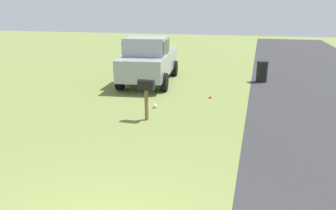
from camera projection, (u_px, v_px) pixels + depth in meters
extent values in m
cube|color=brown|center=(147.00, 105.00, 9.86)|extent=(0.09, 0.09, 0.94)
cube|color=black|center=(146.00, 86.00, 9.70)|extent=(0.21, 0.50, 0.22)
cylinder|color=black|center=(146.00, 83.00, 9.66)|extent=(0.21, 0.50, 0.20)
cube|color=red|center=(147.00, 83.00, 9.78)|extent=(0.02, 0.04, 0.18)
cube|color=#93999E|center=(150.00, 63.00, 14.90)|extent=(5.15, 2.46, 0.90)
cube|color=#93999E|center=(147.00, 46.00, 14.10)|extent=(1.88, 1.91, 0.76)
cube|color=black|center=(147.00, 46.00, 14.10)|extent=(1.84, 1.94, 0.53)
cube|color=#93999E|center=(172.00, 49.00, 15.67)|extent=(2.57, 0.39, 0.12)
cube|color=#93999E|center=(137.00, 49.00, 15.92)|extent=(2.57, 0.39, 0.12)
cylinder|color=black|center=(164.00, 82.00, 13.36)|extent=(0.79, 0.35, 0.76)
cylinder|color=black|center=(120.00, 81.00, 13.62)|extent=(0.79, 0.35, 0.76)
cylinder|color=black|center=(174.00, 68.00, 16.46)|extent=(0.79, 0.35, 0.76)
cylinder|color=black|center=(138.00, 67.00, 16.73)|extent=(0.79, 0.35, 0.76)
cylinder|color=black|center=(262.00, 72.00, 15.05)|extent=(0.50, 0.50, 0.89)
cylinder|color=black|center=(263.00, 62.00, 14.91)|extent=(0.53, 0.53, 0.08)
cylinder|color=red|center=(210.00, 97.00, 12.39)|extent=(0.13, 0.10, 0.07)
sphere|color=silver|center=(155.00, 106.00, 11.17)|extent=(0.14, 0.14, 0.14)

